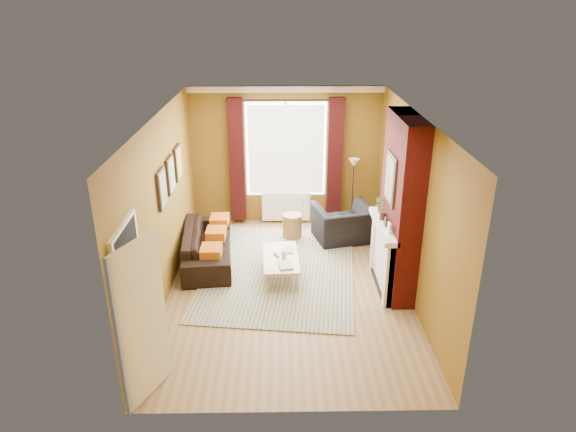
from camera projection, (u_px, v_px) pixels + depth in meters
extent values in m
plane|color=olive|center=(288.00, 287.00, 8.36)|extent=(5.50, 5.50, 0.00)
cube|color=brown|center=(286.00, 156.00, 10.35)|extent=(3.80, 0.02, 2.80)
cube|color=brown|center=(293.00, 307.00, 5.28)|extent=(3.80, 0.02, 2.80)
cube|color=brown|center=(412.00, 207.00, 7.84)|extent=(0.02, 5.50, 2.80)
cube|color=brown|center=(163.00, 208.00, 7.78)|extent=(0.02, 5.50, 2.80)
cube|color=white|center=(288.00, 116.00, 7.27)|extent=(3.80, 5.50, 0.01)
cube|color=#410B09|center=(401.00, 207.00, 7.84)|extent=(0.35, 1.40, 2.80)
cube|color=white|center=(384.00, 256.00, 8.17)|extent=(0.12, 1.30, 1.10)
cube|color=white|center=(383.00, 226.00, 7.96)|extent=(0.22, 1.40, 0.08)
cube|color=white|center=(390.00, 276.00, 7.65)|extent=(0.16, 0.14, 1.04)
cube|color=white|center=(376.00, 242.00, 8.71)|extent=(0.16, 0.14, 1.04)
cube|color=black|center=(386.00, 262.00, 8.21)|extent=(0.06, 0.80, 0.90)
cube|color=black|center=(382.00, 284.00, 8.37)|extent=(0.20, 1.00, 0.06)
cube|color=white|center=(389.00, 228.00, 7.59)|extent=(0.03, 0.12, 0.16)
cube|color=black|center=(386.00, 222.00, 7.83)|extent=(0.03, 0.10, 0.14)
cylinder|color=black|center=(383.00, 216.00, 8.06)|extent=(0.10, 0.10, 0.12)
cube|color=black|center=(391.00, 179.00, 7.66)|extent=(0.03, 0.60, 0.75)
cube|color=#A46A37|center=(390.00, 179.00, 7.66)|extent=(0.01, 0.52, 0.66)
cube|color=white|center=(286.00, 89.00, 9.79)|extent=(3.80, 0.08, 0.12)
cube|color=white|center=(286.00, 150.00, 10.26)|extent=(1.60, 0.04, 1.90)
cube|color=white|center=(286.00, 150.00, 10.22)|extent=(1.50, 0.02, 1.80)
cube|color=white|center=(286.00, 150.00, 10.24)|extent=(0.06, 0.04, 1.90)
cube|color=#330B0C|center=(237.00, 161.00, 10.24)|extent=(0.30, 0.16, 2.50)
cube|color=#330B0C|center=(335.00, 160.00, 10.27)|extent=(0.30, 0.16, 2.50)
cylinder|color=black|center=(286.00, 100.00, 9.79)|extent=(2.30, 0.05, 0.05)
cube|color=white|center=(286.00, 206.00, 10.66)|extent=(1.00, 0.10, 0.60)
cube|color=white|center=(264.00, 208.00, 10.60)|extent=(0.04, 0.03, 0.56)
cube|color=white|center=(270.00, 208.00, 10.60)|extent=(0.04, 0.03, 0.56)
cube|color=white|center=(275.00, 208.00, 10.60)|extent=(0.04, 0.03, 0.56)
cube|color=white|center=(280.00, 208.00, 10.61)|extent=(0.04, 0.03, 0.56)
cube|color=white|center=(286.00, 208.00, 10.61)|extent=(0.04, 0.03, 0.56)
cube|color=white|center=(291.00, 208.00, 10.61)|extent=(0.04, 0.03, 0.56)
cube|color=white|center=(296.00, 207.00, 10.61)|extent=(0.04, 0.03, 0.56)
cube|color=white|center=(302.00, 207.00, 10.61)|extent=(0.04, 0.03, 0.56)
cube|color=white|center=(307.00, 207.00, 10.61)|extent=(0.04, 0.03, 0.56)
cube|color=black|center=(162.00, 189.00, 7.56)|extent=(0.04, 0.44, 0.58)
cube|color=gold|center=(163.00, 189.00, 7.56)|extent=(0.01, 0.38, 0.52)
cube|color=black|center=(170.00, 175.00, 8.15)|extent=(0.04, 0.44, 0.58)
cube|color=#35A058|center=(172.00, 175.00, 8.15)|extent=(0.01, 0.38, 0.52)
cube|color=black|center=(178.00, 163.00, 8.75)|extent=(0.04, 0.44, 0.58)
cube|color=orange|center=(179.00, 163.00, 8.75)|extent=(0.01, 0.38, 0.52)
cube|color=white|center=(133.00, 305.00, 6.05)|extent=(0.05, 0.94, 2.06)
cube|color=black|center=(134.00, 305.00, 6.05)|extent=(0.02, 0.80, 1.98)
cube|color=white|center=(142.00, 322.00, 5.72)|extent=(0.37, 0.74, 1.98)
imported|color=#3E7634|center=(380.00, 205.00, 8.31)|extent=(0.14, 0.10, 0.27)
cube|color=#B1500E|center=(211.00, 251.00, 8.49)|extent=(0.34, 0.40, 0.16)
cube|color=#B1500E|center=(216.00, 233.00, 9.13)|extent=(0.34, 0.40, 0.16)
cube|color=#B1500E|center=(220.00, 220.00, 9.69)|extent=(0.34, 0.40, 0.16)
cube|color=teal|center=(280.00, 271.00, 8.84)|extent=(2.91, 3.75, 0.02)
imported|color=black|center=(207.00, 245.00, 9.11)|extent=(1.01, 2.14, 0.60)
imported|color=black|center=(343.00, 224.00, 9.85)|extent=(1.27, 1.17, 0.70)
cube|color=tan|center=(281.00, 258.00, 8.52)|extent=(0.62, 1.17, 0.05)
cylinder|color=tan|center=(268.00, 284.00, 8.11)|extent=(0.05, 0.05, 0.34)
cylinder|color=tan|center=(297.00, 283.00, 8.13)|extent=(0.05, 0.05, 0.34)
cylinder|color=tan|center=(266.00, 254.00, 9.06)|extent=(0.05, 0.05, 0.34)
cylinder|color=tan|center=(292.00, 254.00, 9.08)|extent=(0.05, 0.05, 0.34)
cylinder|color=olive|center=(292.00, 226.00, 10.03)|extent=(0.44, 0.44, 0.47)
cylinder|color=black|center=(351.00, 226.00, 10.58)|extent=(0.25, 0.25, 0.03)
cylinder|color=black|center=(352.00, 195.00, 10.32)|extent=(0.02, 0.02, 1.33)
cone|color=beige|center=(354.00, 163.00, 10.06)|extent=(0.25, 0.25, 0.16)
imported|color=#999999|center=(279.00, 266.00, 8.19)|extent=(0.28, 0.34, 0.03)
imported|color=#999999|center=(282.00, 249.00, 8.75)|extent=(0.24, 0.30, 0.02)
imported|color=#999999|center=(284.00, 255.00, 8.46)|extent=(0.12, 0.12, 0.09)
cube|color=#29292C|center=(276.00, 255.00, 8.55)|extent=(0.10, 0.15, 0.02)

